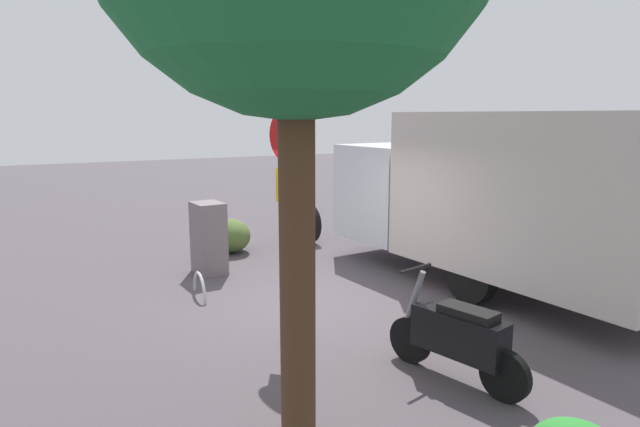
% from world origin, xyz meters
% --- Properties ---
extents(ground_plane, '(60.00, 60.00, 0.00)m').
position_xyz_m(ground_plane, '(0.00, 0.00, 0.00)').
color(ground_plane, '#4E464C').
extents(box_truck_near, '(8.25, 2.78, 3.00)m').
position_xyz_m(box_truck_near, '(-0.56, -3.09, 1.65)').
color(box_truck_near, black).
rests_on(box_truck_near, ground).
extents(motorcycle, '(1.78, 0.70, 1.20)m').
position_xyz_m(motorcycle, '(-3.06, -0.15, 0.52)').
color(motorcycle, black).
rests_on(motorcycle, ground).
extents(stop_sign, '(0.71, 0.33, 3.07)m').
position_xyz_m(stop_sign, '(-1.02, 0.88, 2.05)').
color(stop_sign, '#9E9EA3').
rests_on(stop_sign, ground).
extents(utility_cabinet, '(0.70, 0.55, 1.35)m').
position_xyz_m(utility_cabinet, '(2.44, 0.98, 0.68)').
color(utility_cabinet, slate).
rests_on(utility_cabinet, ground).
extents(bike_rack_hoop, '(0.85, 0.11, 0.85)m').
position_xyz_m(bike_rack_hoop, '(1.16, 1.55, 0.00)').
color(bike_rack_hoop, '#B7B7BC').
rests_on(bike_rack_hoop, ground).
extents(shrub_near_sign, '(1.07, 0.88, 0.73)m').
position_xyz_m(shrub_near_sign, '(3.82, 0.09, 0.37)').
color(shrub_near_sign, '#516A30').
rests_on(shrub_near_sign, ground).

